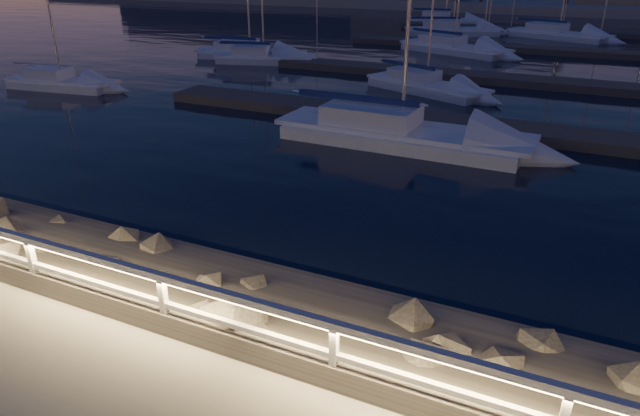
{
  "coord_description": "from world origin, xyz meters",
  "views": [
    {
      "loc": [
        6.62,
        -5.92,
        5.61
      ],
      "look_at": [
        1.87,
        4.0,
        0.76
      ],
      "focal_mm": 32.0,
      "sensor_mm": 36.0,
      "label": 1
    }
  ],
  "objects_px": {
    "sailboat_f": "(424,84)",
    "sailboat_g": "(452,46)",
    "sailboat_a": "(59,81)",
    "sailboat_k": "(556,33)",
    "sailboat_n": "(450,30)",
    "sailboat_c": "(395,130)",
    "sailboat_m": "(443,20)",
    "sailboat_j": "(247,52)",
    "guard_rail": "(111,274)",
    "sailboat_e": "(261,57)"
  },
  "relations": [
    {
      "from": "sailboat_c",
      "to": "sailboat_m",
      "type": "xyz_separation_m",
      "value": [
        -8.5,
        40.24,
        -0.02
      ]
    },
    {
      "from": "sailboat_c",
      "to": "sailboat_g",
      "type": "height_order",
      "value": "sailboat_c"
    },
    {
      "from": "sailboat_g",
      "to": "sailboat_j",
      "type": "relative_size",
      "value": 1.12
    },
    {
      "from": "sailboat_e",
      "to": "sailboat_k",
      "type": "distance_m",
      "value": 26.16
    },
    {
      "from": "sailboat_e",
      "to": "sailboat_f",
      "type": "bearing_deg",
      "value": -33.39
    },
    {
      "from": "sailboat_g",
      "to": "sailboat_j",
      "type": "xyz_separation_m",
      "value": [
        -11.63,
        -8.4,
        -0.01
      ]
    },
    {
      "from": "sailboat_e",
      "to": "sailboat_k",
      "type": "height_order",
      "value": "sailboat_k"
    },
    {
      "from": "sailboat_f",
      "to": "sailboat_k",
      "type": "distance_m",
      "value": 24.9
    },
    {
      "from": "sailboat_f",
      "to": "sailboat_n",
      "type": "height_order",
      "value": "sailboat_n"
    },
    {
      "from": "guard_rail",
      "to": "sailboat_j",
      "type": "height_order",
      "value": "sailboat_j"
    },
    {
      "from": "sailboat_f",
      "to": "sailboat_n",
      "type": "relative_size",
      "value": 0.82
    },
    {
      "from": "guard_rail",
      "to": "sailboat_c",
      "type": "bearing_deg",
      "value": 87.79
    },
    {
      "from": "sailboat_j",
      "to": "sailboat_c",
      "type": "bearing_deg",
      "value": -50.99
    },
    {
      "from": "sailboat_c",
      "to": "sailboat_j",
      "type": "relative_size",
      "value": 1.26
    },
    {
      "from": "sailboat_f",
      "to": "sailboat_g",
      "type": "distance_m",
      "value": 13.36
    },
    {
      "from": "sailboat_g",
      "to": "sailboat_f",
      "type": "bearing_deg",
      "value": -61.07
    },
    {
      "from": "sailboat_j",
      "to": "sailboat_m",
      "type": "distance_m",
      "value": 27.33
    },
    {
      "from": "guard_rail",
      "to": "sailboat_n",
      "type": "bearing_deg",
      "value": 96.65
    },
    {
      "from": "sailboat_c",
      "to": "sailboat_j",
      "type": "xyz_separation_m",
      "value": [
        -14.89,
        13.67,
        -0.05
      ]
    },
    {
      "from": "sailboat_k",
      "to": "sailboat_n",
      "type": "height_order",
      "value": "sailboat_k"
    },
    {
      "from": "sailboat_c",
      "to": "sailboat_n",
      "type": "xyz_separation_m",
      "value": [
        -5.78,
        31.91,
        -0.01
      ]
    },
    {
      "from": "sailboat_g",
      "to": "sailboat_n",
      "type": "distance_m",
      "value": 10.16
    },
    {
      "from": "sailboat_f",
      "to": "sailboat_g",
      "type": "height_order",
      "value": "sailboat_g"
    },
    {
      "from": "sailboat_e",
      "to": "sailboat_k",
      "type": "relative_size",
      "value": 0.77
    },
    {
      "from": "sailboat_f",
      "to": "sailboat_k",
      "type": "xyz_separation_m",
      "value": [
        4.17,
        24.55,
        0.04
      ]
    },
    {
      "from": "sailboat_g",
      "to": "sailboat_m",
      "type": "xyz_separation_m",
      "value": [
        -5.25,
        18.18,
        0.01
      ]
    },
    {
      "from": "sailboat_c",
      "to": "guard_rail",
      "type": "bearing_deg",
      "value": -91.41
    },
    {
      "from": "sailboat_g",
      "to": "guard_rail",
      "type": "bearing_deg",
      "value": -64.35
    },
    {
      "from": "guard_rail",
      "to": "sailboat_m",
      "type": "bearing_deg",
      "value": 98.49
    },
    {
      "from": "sailboat_e",
      "to": "sailboat_n",
      "type": "xyz_separation_m",
      "value": [
        7.39,
        19.33,
        0.05
      ]
    },
    {
      "from": "sailboat_e",
      "to": "sailboat_m",
      "type": "relative_size",
      "value": 0.87
    },
    {
      "from": "sailboat_c",
      "to": "sailboat_m",
      "type": "relative_size",
      "value": 1.25
    },
    {
      "from": "sailboat_g",
      "to": "sailboat_k",
      "type": "distance_m",
      "value": 12.78
    },
    {
      "from": "sailboat_a",
      "to": "sailboat_k",
      "type": "height_order",
      "value": "sailboat_k"
    },
    {
      "from": "sailboat_m",
      "to": "sailboat_n",
      "type": "height_order",
      "value": "sailboat_n"
    },
    {
      "from": "sailboat_a",
      "to": "sailboat_f",
      "type": "distance_m",
      "value": 18.58
    },
    {
      "from": "sailboat_f",
      "to": "sailboat_k",
      "type": "height_order",
      "value": "sailboat_k"
    },
    {
      "from": "sailboat_a",
      "to": "sailboat_f",
      "type": "height_order",
      "value": "sailboat_f"
    },
    {
      "from": "guard_rail",
      "to": "sailboat_a",
      "type": "relative_size",
      "value": 4.3
    },
    {
      "from": "sailboat_e",
      "to": "sailboat_f",
      "type": "distance_m",
      "value": 12.3
    },
    {
      "from": "guard_rail",
      "to": "sailboat_e",
      "type": "distance_m",
      "value": 28.83
    },
    {
      "from": "sailboat_e",
      "to": "sailboat_g",
      "type": "distance_m",
      "value": 13.72
    },
    {
      "from": "sailboat_c",
      "to": "sailboat_k",
      "type": "xyz_separation_m",
      "value": [
        2.71,
        33.37,
        -0.03
      ]
    },
    {
      "from": "sailboat_k",
      "to": "sailboat_a",
      "type": "bearing_deg",
      "value": -102.17
    },
    {
      "from": "guard_rail",
      "to": "sailboat_e",
      "type": "height_order",
      "value": "sailboat_e"
    },
    {
      "from": "sailboat_g",
      "to": "sailboat_k",
      "type": "relative_size",
      "value": 0.98
    },
    {
      "from": "sailboat_e",
      "to": "sailboat_j",
      "type": "xyz_separation_m",
      "value": [
        -1.72,
        1.09,
        0.01
      ]
    },
    {
      "from": "sailboat_n",
      "to": "sailboat_e",
      "type": "bearing_deg",
      "value": -133.65
    },
    {
      "from": "sailboat_k",
      "to": "sailboat_n",
      "type": "distance_m",
      "value": 8.61
    },
    {
      "from": "guard_rail",
      "to": "sailboat_a",
      "type": "distance_m",
      "value": 23.31
    }
  ]
}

